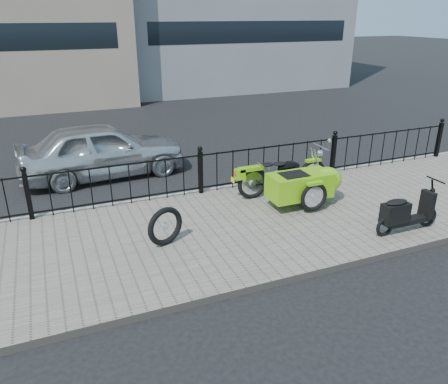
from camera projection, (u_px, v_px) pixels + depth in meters
name	position (u px, v px, depth m)	size (l,w,h in m)	color
ground	(223.00, 221.00, 8.70)	(120.00, 120.00, 0.00)	black
sidewalk	(233.00, 229.00, 8.25)	(30.00, 3.80, 0.12)	#696158
curb	(199.00, 193.00, 9.91)	(30.00, 0.10, 0.12)	gray
iron_fence	(200.00, 173.00, 9.59)	(14.11, 0.11, 1.08)	black
motorcycle_sidecar	(303.00, 181.00, 9.08)	(2.28, 1.48, 0.98)	black
scooter	(404.00, 214.00, 7.87)	(1.40, 0.41, 0.95)	black
spare_tire	(165.00, 226.00, 7.45)	(0.70, 0.70, 0.10)	black
sedan_car	(103.00, 150.00, 10.86)	(1.62, 4.04, 1.38)	silver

